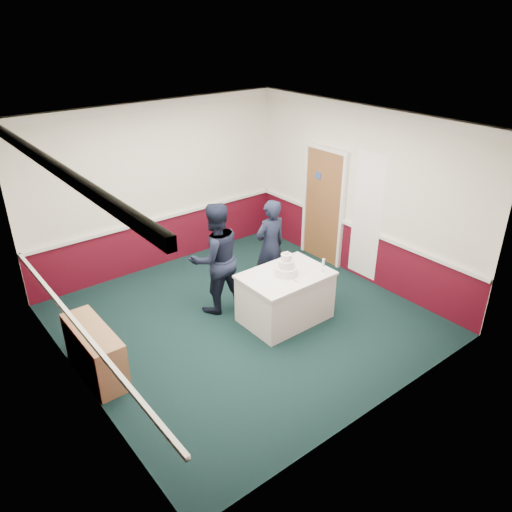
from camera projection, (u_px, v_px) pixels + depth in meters
ground at (244, 320)px, 7.76m from camera, size 5.00×5.00×0.00m
room_shell at (222, 188)px, 7.36m from camera, size 5.00×5.00×3.00m
sideboard at (95, 351)px, 6.48m from camera, size 0.41×1.20×0.70m
cake_table at (285, 296)px, 7.62m from camera, size 1.32×0.92×0.79m
wedding_cake at (286, 267)px, 7.40m from camera, size 0.35×0.35×0.36m
cake_knife at (293, 280)px, 7.29m from camera, size 0.02×0.22×0.00m
champagne_flute at (324, 263)px, 7.47m from camera, size 0.05×0.05×0.21m
person_man at (215, 258)px, 7.67m from camera, size 0.96×0.79×1.80m
person_woman at (270, 246)px, 8.25m from camera, size 0.61×0.41×1.62m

